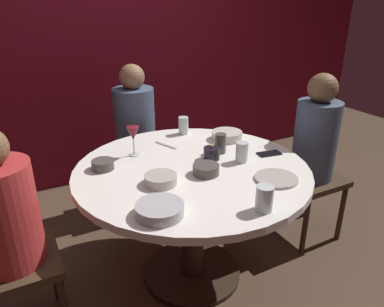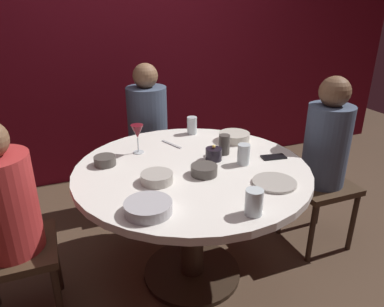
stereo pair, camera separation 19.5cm
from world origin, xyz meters
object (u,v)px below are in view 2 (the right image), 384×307
at_px(bowl_small_white, 204,170).
at_px(cup_by_right_diner, 224,145).
at_px(seated_diner_back, 148,122).
at_px(cell_phone, 274,157).
at_px(dining_table, 192,192).
at_px(seated_diner_right, 326,147).
at_px(cup_center_front, 244,154).
at_px(cup_by_left_diner, 254,202).
at_px(bowl_salad_center, 234,137).
at_px(seated_diner_left, 4,208).
at_px(wine_glass, 137,133).
at_px(bowl_serving_large, 148,207).
at_px(candle_holder, 214,154).
at_px(dinner_plate, 274,183).
at_px(cup_near_candle, 192,125).
at_px(bowl_sauce_side, 105,161).
at_px(bowl_rice_portion, 157,178).

relative_size(bowl_small_white, cup_by_right_diner, 1.18).
relative_size(seated_diner_back, cell_phone, 8.37).
relative_size(dining_table, seated_diner_right, 1.10).
bearing_deg(seated_diner_back, cup_center_front, 15.58).
xyz_separation_m(seated_diner_right, cup_by_left_diner, (-0.86, -0.54, 0.08)).
height_order(seated_diner_right, bowl_small_white, seated_diner_right).
bearing_deg(bowl_salad_center, bowl_small_white, -134.71).
distance_m(seated_diner_back, seated_diner_right, 1.32).
relative_size(seated_diner_left, wine_glass, 6.39).
bearing_deg(seated_diner_right, seated_diner_back, -45.43).
xyz_separation_m(cell_phone, bowl_serving_large, (-0.84, -0.30, 0.02)).
height_order(candle_holder, dinner_plate, candle_holder).
distance_m(cup_near_candle, cup_center_front, 0.58).
distance_m(bowl_small_white, bowl_sauce_side, 0.56).
height_order(seated_diner_back, cup_by_left_diner, seated_diner_back).
xyz_separation_m(dinner_plate, cell_phone, (0.18, 0.28, -0.00)).
relative_size(seated_diner_left, bowl_rice_portion, 6.84).
height_order(dinner_plate, bowl_salad_center, bowl_salad_center).
relative_size(bowl_salad_center, cup_by_left_diner, 1.72).
xyz_separation_m(cell_phone, cup_center_front, (-0.21, -0.01, 0.05)).
relative_size(dinner_plate, bowl_small_white, 1.58).
bearing_deg(cup_by_right_diner, bowl_serving_large, -142.08).
distance_m(dining_table, seated_diner_back, 0.95).
bearing_deg(cup_by_left_diner, cup_by_right_diner, 74.62).
distance_m(seated_diner_left, dinner_plate, 1.30).
relative_size(bowl_rice_portion, cup_by_right_diner, 1.38).
bearing_deg(bowl_small_white, bowl_serving_large, -146.15).
height_order(candle_holder, cup_near_candle, cup_near_candle).
xyz_separation_m(bowl_salad_center, cup_near_candle, (-0.21, 0.23, 0.03)).
bearing_deg(cup_by_right_diner, dining_table, -157.86).
xyz_separation_m(bowl_small_white, bowl_sauce_side, (-0.46, 0.32, -0.00)).
height_order(bowl_sauce_side, cup_by_right_diner, cup_by_right_diner).
bearing_deg(cup_by_left_diner, seated_diner_right, 32.15).
bearing_deg(cell_phone, cup_near_candle, -143.94).
bearing_deg(cup_near_candle, candle_holder, -95.94).
bearing_deg(bowl_rice_portion, bowl_salad_center, 30.52).
height_order(dinner_plate, bowl_serving_large, bowl_serving_large).
distance_m(bowl_serving_large, bowl_small_white, 0.45).
distance_m(seated_diner_right, cup_near_candle, 0.89).
bearing_deg(cup_center_front, cup_by_right_diner, 102.17).
xyz_separation_m(bowl_serving_large, bowl_small_white, (0.37, 0.25, 0.00)).
bearing_deg(wine_glass, bowl_rice_portion, -90.67).
distance_m(cell_phone, cup_by_right_diner, 0.30).
distance_m(seated_diner_back, candle_holder, 0.91).
bearing_deg(cup_by_right_diner, bowl_rice_portion, -156.94).
xyz_separation_m(seated_diner_back, cup_by_right_diner, (0.25, -0.84, 0.08)).
distance_m(bowl_serving_large, cup_center_front, 0.69).
bearing_deg(bowl_serving_large, bowl_sauce_side, 99.56).
distance_m(dining_table, cup_near_candle, 0.58).
distance_m(bowl_salad_center, cup_by_right_diner, 0.24).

